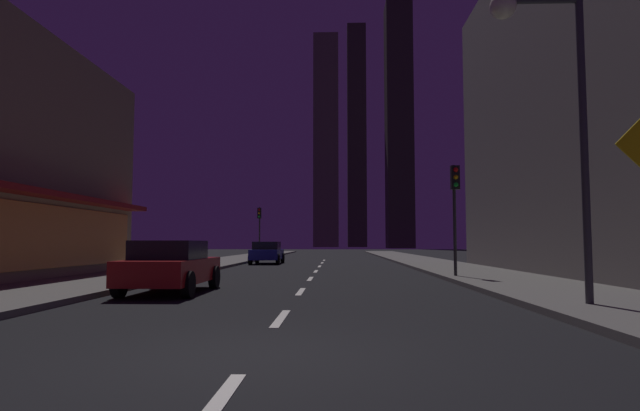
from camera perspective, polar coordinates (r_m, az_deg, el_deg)
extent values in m
cube|color=black|center=(38.50, 0.36, -6.22)|extent=(78.00, 136.00, 0.10)
cube|color=#605E59|center=(38.94, 10.77, -5.94)|extent=(4.00, 76.00, 0.15)
cube|color=#605E59|center=(39.31, -9.95, -5.93)|extent=(4.00, 76.00, 0.15)
cube|color=silver|center=(4.79, -11.52, -20.89)|extent=(0.16, 2.20, 0.01)
cube|color=silver|center=(9.82, -4.30, -12.21)|extent=(0.16, 2.20, 0.01)
cube|color=silver|center=(14.96, -2.12, -9.40)|extent=(0.16, 2.20, 0.01)
cube|color=silver|center=(20.14, -1.07, -8.03)|extent=(0.16, 2.20, 0.01)
cube|color=silver|center=(25.32, -0.46, -7.22)|extent=(0.16, 2.20, 0.01)
cube|color=silver|center=(30.51, -0.05, -6.68)|extent=(0.16, 2.20, 0.01)
cube|color=silver|center=(35.70, 0.24, -6.30)|extent=(0.16, 2.20, 0.01)
cube|color=silver|center=(40.90, 0.45, -6.02)|extent=(0.16, 2.20, 0.01)
cube|color=#635E4A|center=(165.07, 0.67, 7.11)|extent=(7.76, 8.31, 66.75)
cube|color=#3A372B|center=(164.79, 4.04, 7.69)|extent=(5.83, 5.70, 69.91)
cube|color=#373429|center=(132.67, 8.63, 8.74)|extent=(6.47, 7.62, 61.39)
cube|color=#B21919|center=(15.24, -15.95, -6.86)|extent=(1.80, 4.20, 0.65)
cube|color=black|center=(15.03, -16.14, -4.76)|extent=(1.64, 2.00, 0.55)
cylinder|color=black|center=(16.86, -17.37, -7.48)|extent=(0.22, 0.68, 0.68)
cylinder|color=black|center=(16.37, -11.49, -7.69)|extent=(0.22, 0.68, 0.68)
cylinder|color=black|center=(14.25, -21.12, -8.05)|extent=(0.22, 0.68, 0.68)
cylinder|color=black|center=(13.66, -14.23, -8.38)|extent=(0.22, 0.68, 0.68)
sphere|color=white|center=(17.35, -15.60, -6.34)|extent=(0.18, 0.18, 0.18)
sphere|color=white|center=(17.06, -12.05, -6.44)|extent=(0.18, 0.18, 0.18)
cube|color=navy|center=(34.69, -5.81, -5.34)|extent=(1.80, 4.20, 0.65)
cube|color=black|center=(34.48, -5.85, -4.42)|extent=(1.64, 2.00, 0.55)
cylinder|color=black|center=(36.20, -6.90, -5.71)|extent=(0.22, 0.68, 0.68)
cylinder|color=black|center=(35.98, -4.11, -5.74)|extent=(0.22, 0.68, 0.68)
cylinder|color=black|center=(33.44, -7.64, -5.84)|extent=(0.22, 0.68, 0.68)
cylinder|color=black|center=(33.20, -4.62, -5.88)|extent=(0.22, 0.68, 0.68)
sphere|color=white|center=(36.79, -6.23, -5.18)|extent=(0.18, 0.18, 0.18)
sphere|color=white|center=(36.65, -4.52, -5.20)|extent=(0.18, 0.18, 0.18)
cylinder|color=gold|center=(23.92, -15.05, -6.26)|extent=(0.22, 0.22, 0.55)
sphere|color=gold|center=(23.91, -15.04, -5.60)|extent=(0.21, 0.21, 0.21)
cylinder|color=gold|center=(23.93, -15.07, -6.84)|extent=(0.30, 0.30, 0.06)
cylinder|color=gold|center=(23.97, -15.42, -6.18)|extent=(0.10, 0.10, 0.10)
cylinder|color=gold|center=(23.88, -14.68, -6.20)|extent=(0.10, 0.10, 0.10)
cylinder|color=#2D2D2D|center=(20.44, 14.51, -1.55)|extent=(0.12, 0.12, 4.20)
cube|color=black|center=(20.37, 14.55, 2.98)|extent=(0.32, 0.24, 0.90)
sphere|color=red|center=(20.28, 14.62, 3.81)|extent=(0.18, 0.18, 0.18)
sphere|color=#F2B20C|center=(20.25, 14.63, 3.02)|extent=(0.18, 0.18, 0.18)
sphere|color=#19D833|center=(20.22, 14.65, 2.23)|extent=(0.18, 0.18, 0.18)
cylinder|color=#2D2D2D|center=(44.09, -6.63, -2.93)|extent=(0.12, 0.12, 4.20)
cube|color=black|center=(43.95, -6.66, -0.84)|extent=(0.32, 0.24, 0.90)
sphere|color=red|center=(43.84, -6.68, -0.46)|extent=(0.18, 0.18, 0.18)
sphere|color=#F2B20C|center=(43.82, -6.68, -0.83)|extent=(0.18, 0.18, 0.18)
sphere|color=#19D833|center=(43.81, -6.68, -1.20)|extent=(0.18, 0.18, 0.18)
cylinder|color=#38383D|center=(12.25, 26.92, 5.78)|extent=(0.16, 0.16, 6.50)
cylinder|color=#38383D|center=(12.85, 23.00, 19.91)|extent=(1.60, 0.12, 0.12)
sphere|color=#FCF7CC|center=(12.56, 19.39, 19.89)|extent=(0.56, 0.56, 0.56)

